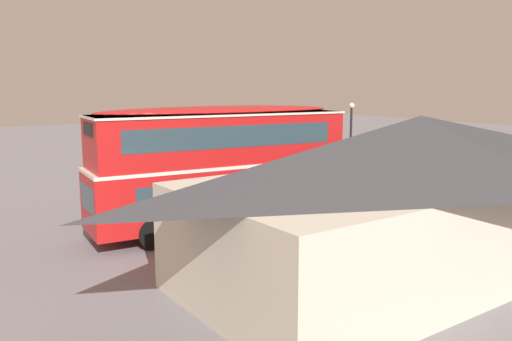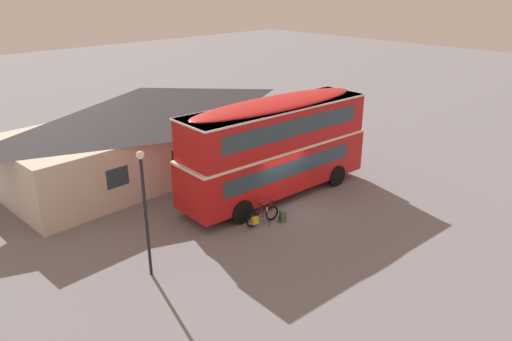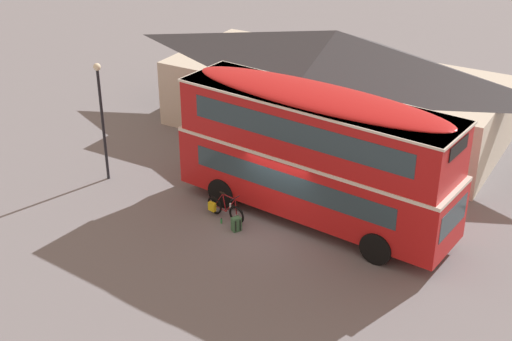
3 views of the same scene
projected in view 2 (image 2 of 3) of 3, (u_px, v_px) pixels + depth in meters
name	position (u px, v px, depth m)	size (l,w,h in m)	color
ground_plane	(283.00, 207.00, 22.47)	(120.00, 120.00, 0.00)	slate
double_decker_bus	(276.00, 144.00, 22.81)	(10.21, 3.02, 4.79)	black
touring_bicycle	(262.00, 216.00, 20.82)	(1.72, 0.46, 1.01)	black
backpack_on_ground	(283.00, 215.00, 21.08)	(0.36, 0.38, 0.55)	#386642
water_bottle_green_metal	(270.00, 224.00, 20.78)	(0.07, 0.07, 0.21)	green
pub_building	(144.00, 130.00, 25.75)	(15.05, 7.28, 4.67)	beige
street_lamp	(145.00, 201.00, 16.32)	(0.28, 0.28, 4.72)	black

